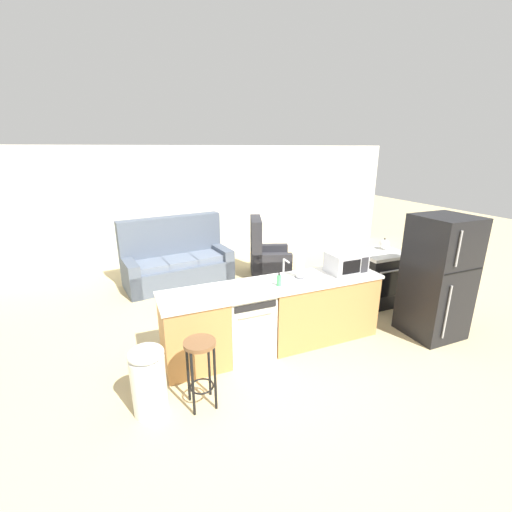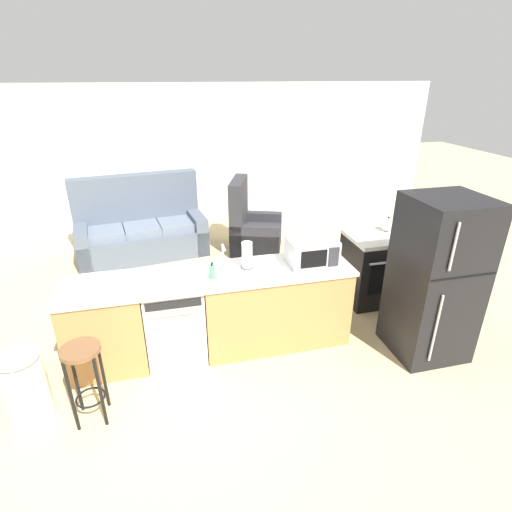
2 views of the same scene
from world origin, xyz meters
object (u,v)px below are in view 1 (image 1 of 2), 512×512
object	(u,v)px
refrigerator	(438,277)
bar_stool	(200,360)
microwave	(346,263)
soap_bottle	(279,280)
trash_bin	(148,379)
armchair	(266,258)
stove_range	(378,278)
dishwasher	(247,323)
paper_towel_roll	(300,267)
kettle	(384,244)
couch	(176,263)

from	to	relation	value
refrigerator	bar_stool	world-z (taller)	refrigerator
microwave	bar_stool	xyz separation A→B (m)	(-2.24, -0.71, -0.50)
refrigerator	soap_bottle	bearing A→B (deg)	168.16
microwave	trash_bin	bearing A→B (deg)	-167.36
soap_bottle	armchair	size ratio (longest dim) A/B	0.15
stove_range	soap_bottle	xyz separation A→B (m)	(-2.20, -0.64, 0.52)
microwave	armchair	bearing A→B (deg)	91.48
microwave	armchair	distance (m)	2.63
stove_range	trash_bin	size ratio (longest dim) A/B	1.22
dishwasher	paper_towel_roll	bearing A→B (deg)	5.00
bar_stool	trash_bin	world-z (taller)	same
paper_towel_roll	trash_bin	xyz separation A→B (m)	(-2.06, -0.68, -0.66)
dishwasher	microwave	xyz separation A→B (m)	(1.47, -0.00, 0.62)
refrigerator	armchair	bearing A→B (deg)	111.18
kettle	bar_stool	size ratio (longest dim) A/B	0.28
microwave	kettle	world-z (taller)	microwave
stove_range	kettle	distance (m)	0.58
paper_towel_roll	kettle	bearing A→B (deg)	17.11
dishwasher	microwave	distance (m)	1.59
dishwasher	trash_bin	size ratio (longest dim) A/B	1.14
dishwasher	couch	world-z (taller)	couch
trash_bin	stove_range	bearing A→B (deg)	16.74
microwave	couch	distance (m)	3.45
kettle	trash_bin	size ratio (longest dim) A/B	0.28
bar_stool	couch	distance (m)	3.58
soap_bottle	trash_bin	size ratio (longest dim) A/B	0.24
refrigerator	paper_towel_roll	bearing A→B (deg)	161.16
paper_towel_roll	couch	distance (m)	3.07
microwave	soap_bottle	xyz separation A→B (m)	(-1.07, -0.09, -0.07)
dishwasher	paper_towel_roll	xyz separation A→B (m)	(0.79, 0.07, 0.62)
microwave	couch	world-z (taller)	couch
trash_bin	couch	distance (m)	3.57
refrigerator	bar_stool	distance (m)	3.39
soap_bottle	kettle	world-z (taller)	kettle
microwave	armchair	world-z (taller)	armchair
microwave	trash_bin	xyz separation A→B (m)	(-2.74, -0.61, -0.66)
refrigerator	bar_stool	xyz separation A→B (m)	(-3.37, -0.17, -0.32)
trash_bin	armchair	world-z (taller)	armchair
kettle	trash_bin	world-z (taller)	kettle
microwave	dishwasher	bearing A→B (deg)	179.95
stove_range	bar_stool	xyz separation A→B (m)	(-3.37, -1.26, 0.08)
dishwasher	stove_range	distance (m)	2.66
dishwasher	refrigerator	distance (m)	2.69
soap_bottle	trash_bin	distance (m)	1.85
refrigerator	bar_stool	bearing A→B (deg)	-177.17
stove_range	couch	xyz separation A→B (m)	(-2.98, 2.29, -0.06)
soap_bottle	couch	bearing A→B (deg)	104.96
dishwasher	bar_stool	bearing A→B (deg)	-137.06
paper_towel_roll	couch	size ratio (longest dim) A/B	0.13
refrigerator	couch	world-z (taller)	refrigerator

